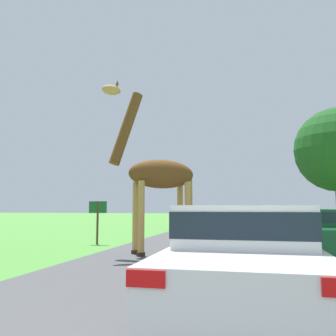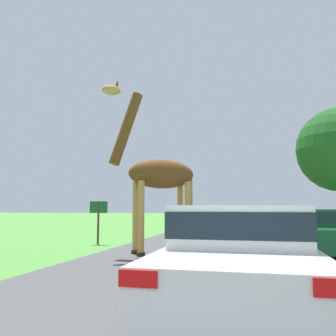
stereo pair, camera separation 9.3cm
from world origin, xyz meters
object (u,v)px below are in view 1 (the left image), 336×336
(giraffe_near_road, at_px, (157,175))
(car_far_ahead, at_px, (274,217))
(car_verge_right, at_px, (304,230))
(car_queue_right, at_px, (299,221))
(car_lead_maroon, at_px, (244,251))
(car_queue_left, at_px, (199,216))
(sign_post, at_px, (98,214))

(giraffe_near_road, distance_m, car_far_ahead, 17.35)
(car_verge_right, bearing_deg, car_queue_right, 83.82)
(car_lead_maroon, height_order, car_far_ahead, car_lead_maroon)
(car_queue_left, height_order, sign_post, sign_post)
(car_queue_right, height_order, car_verge_right, car_verge_right)
(car_lead_maroon, relative_size, car_queue_left, 1.08)
(car_far_ahead, bearing_deg, car_queue_right, -84.74)
(sign_post, bearing_deg, car_queue_right, 40.19)
(car_verge_right, bearing_deg, car_far_ahead, 89.51)
(car_queue_right, height_order, sign_post, sign_post)
(sign_post, bearing_deg, car_far_ahead, 63.44)
(car_queue_left, relative_size, car_far_ahead, 0.99)
(sign_post, bearing_deg, car_lead_maroon, -52.49)
(car_far_ahead, relative_size, car_verge_right, 0.96)
(giraffe_near_road, height_order, sign_post, giraffe_near_road)
(car_far_ahead, bearing_deg, giraffe_near_road, -104.82)
(car_queue_left, height_order, car_verge_right, car_queue_left)
(car_verge_right, bearing_deg, car_lead_maroon, -105.43)
(car_far_ahead, relative_size, sign_post, 2.78)
(car_far_ahead, height_order, car_verge_right, car_verge_right)
(giraffe_near_road, xyz_separation_m, car_verge_right, (4.28, 1.06, -1.64))
(car_lead_maroon, xyz_separation_m, car_verge_right, (1.66, 6.02, -0.04))
(giraffe_near_road, distance_m, sign_post, 3.78)
(car_lead_maroon, relative_size, sign_post, 2.96)
(car_lead_maroon, distance_m, car_queue_left, 19.91)
(car_queue_left, bearing_deg, giraffe_near_road, -86.90)
(car_far_ahead, xyz_separation_m, sign_post, (-7.26, -14.53, 0.43))
(car_queue_left, bearing_deg, car_queue_right, -44.13)
(car_far_ahead, xyz_separation_m, car_verge_right, (-0.13, -15.64, 0.02))
(car_queue_left, distance_m, sign_post, 12.66)
(car_lead_maroon, height_order, car_queue_left, car_queue_left)
(sign_post, bearing_deg, giraffe_near_road, -37.29)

